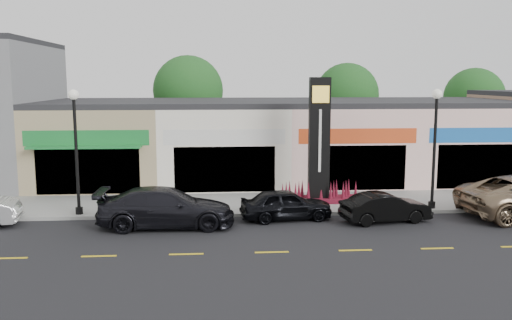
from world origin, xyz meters
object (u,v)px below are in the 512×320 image
(car_dark_sedan, at_px, (166,207))
(lamp_east_near, at_px, (435,136))
(lamp_west_near, at_px, (76,139))
(pylon_sign, at_px, (319,158))
(car_black_sedan, at_px, (286,204))
(car_black_conv, at_px, (385,207))

(car_dark_sedan, bearing_deg, lamp_east_near, -81.12)
(lamp_west_near, height_order, car_dark_sedan, lamp_west_near)
(pylon_sign, bearing_deg, lamp_east_near, -18.75)
(lamp_west_near, distance_m, car_dark_sedan, 5.13)
(lamp_west_near, bearing_deg, car_black_sedan, -6.43)
(pylon_sign, xyz_separation_m, car_dark_sedan, (-7.01, -3.52, -1.46))
(lamp_east_near, xyz_separation_m, car_black_conv, (-2.74, -1.73, -2.85))
(lamp_west_near, xyz_separation_m, pylon_sign, (11.00, 1.70, -1.20))
(car_dark_sedan, bearing_deg, car_black_conv, -89.20)
(lamp_west_near, xyz_separation_m, car_black_sedan, (9.07, -1.02, -2.80))
(pylon_sign, bearing_deg, car_dark_sedan, -153.34)
(lamp_east_near, xyz_separation_m, pylon_sign, (-5.00, 1.70, -1.20))
(car_black_sedan, relative_size, car_black_conv, 1.04)
(lamp_west_near, height_order, lamp_east_near, same)
(car_black_sedan, bearing_deg, lamp_west_near, 76.73)
(lamp_west_near, bearing_deg, car_dark_sedan, -24.58)
(lamp_west_near, relative_size, car_dark_sedan, 0.98)
(lamp_west_near, relative_size, car_black_conv, 1.43)
(car_black_sedan, height_order, car_black_conv, car_black_sedan)
(car_dark_sedan, xyz_separation_m, car_black_conv, (9.27, 0.09, -0.18))
(lamp_west_near, bearing_deg, pylon_sign, 8.77)
(car_black_sedan, bearing_deg, lamp_east_near, -88.45)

